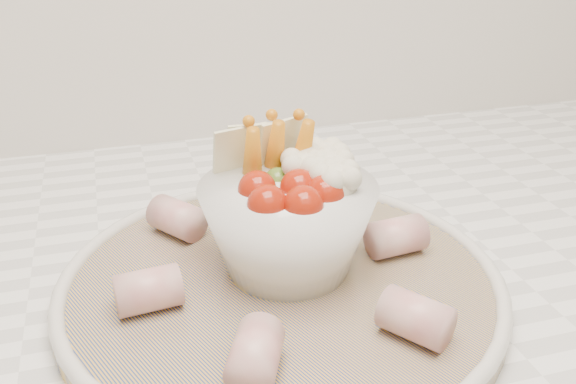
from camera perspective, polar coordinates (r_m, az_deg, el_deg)
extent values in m
cube|color=white|center=(0.61, 5.62, -5.88)|extent=(2.04, 0.62, 0.04)
cylinder|color=navy|center=(0.52, -0.61, -8.38)|extent=(0.46, 0.46, 0.01)
torus|color=silver|center=(0.52, -0.62, -7.69)|extent=(0.35, 0.35, 0.01)
sphere|color=#9A1B09|center=(0.47, -1.86, -1.11)|extent=(0.03, 0.03, 0.03)
sphere|color=#9A1B09|center=(0.47, 1.39, -1.21)|extent=(0.03, 0.03, 0.03)
sphere|color=#9A1B09|center=(0.48, 3.32, -0.16)|extent=(0.03, 0.03, 0.03)
sphere|color=#9A1B09|center=(0.49, -2.76, 0.21)|extent=(0.03, 0.03, 0.03)
sphere|color=#9A1B09|center=(0.49, 0.98, 0.37)|extent=(0.03, 0.03, 0.03)
sphere|color=#9A1B09|center=(0.50, 3.09, 0.94)|extent=(0.03, 0.03, 0.03)
sphere|color=#4F7326|center=(0.51, -0.92, 0.99)|extent=(0.02, 0.02, 0.02)
cone|color=#C87112|center=(0.51, -3.17, 2.58)|extent=(0.02, 0.04, 0.07)
cone|color=#C87112|center=(0.53, -1.15, 3.24)|extent=(0.02, 0.04, 0.07)
cone|color=#C87112|center=(0.53, 1.27, 3.28)|extent=(0.03, 0.04, 0.07)
sphere|color=beige|center=(0.51, 3.63, 1.74)|extent=(0.03, 0.03, 0.03)
sphere|color=beige|center=(0.49, 4.28, 0.57)|extent=(0.03, 0.03, 0.03)
sphere|color=beige|center=(0.53, 3.30, 2.65)|extent=(0.03, 0.03, 0.03)
sphere|color=beige|center=(0.51, 1.48, 1.72)|extent=(0.03, 0.03, 0.03)
cube|color=beige|center=(0.53, -2.83, 3.65)|extent=(0.05, 0.01, 0.05)
cube|color=beige|center=(0.54, -0.53, 4.04)|extent=(0.05, 0.03, 0.05)
cube|color=beige|center=(0.52, -4.32, 3.29)|extent=(0.05, 0.02, 0.05)
cylinder|color=#BD565A|center=(0.55, 9.60, -3.92)|extent=(0.05, 0.04, 0.03)
cylinder|color=#BD565A|center=(0.60, 0.91, -0.63)|extent=(0.05, 0.06, 0.03)
cylinder|color=#BD565A|center=(0.58, -9.83, -2.30)|extent=(0.05, 0.06, 0.03)
cylinder|color=#BD565A|center=(0.49, -12.31, -8.53)|extent=(0.05, 0.04, 0.03)
cylinder|color=#BD565A|center=(0.42, -2.91, -14.22)|extent=(0.05, 0.06, 0.03)
cylinder|color=#BD565A|center=(0.46, 11.28, -10.90)|extent=(0.05, 0.06, 0.03)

